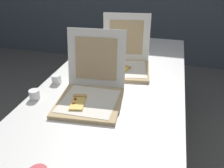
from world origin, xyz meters
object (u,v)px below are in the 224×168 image
Objects in this scene: pizza_box_middle at (125,62)px; cup_white_near_center at (56,79)px; cup_white_near_left at (34,95)px; cup_white_mid at (80,67)px; table at (115,87)px; pizza_box_front at (90,92)px; cup_white_far at (101,55)px.

cup_white_near_center is at bearing -147.66° from pizza_box_middle.
cup_white_near_left is at bearing -135.57° from pizza_box_middle.
cup_white_near_left is (-0.11, -0.45, 0.00)m from cup_white_mid.
pizza_box_front is at bearing -106.04° from table.
pizza_box_middle is (0.03, 0.21, 0.10)m from table.
pizza_box_middle is at bearing 72.99° from pizza_box_front.
table is 33.33× the size of cup_white_far.
cup_white_near_left is (-0.43, -0.55, -0.03)m from pizza_box_middle.
pizza_box_middle reaches higher than cup_white_near_left.
cup_white_near_left is 1.00× the size of cup_white_near_center.
pizza_box_middle reaches higher than table.
cup_white_mid is at bearing 70.53° from cup_white_near_center.
cup_white_far is 1.00× the size of cup_white_near_left.
pizza_box_middle is at bearing 52.02° from cup_white_near_left.
cup_white_near_center is (-0.16, -0.50, 0.00)m from cup_white_far.
cup_white_far is 0.52m from cup_white_near_center.
table is 0.23m from pizza_box_middle.
cup_white_near_center is at bearing -109.47° from cup_white_mid.
cup_white_mid and cup_white_far have the same top height.
cup_white_far and cup_white_near_left have the same top height.
pizza_box_front is at bearing -27.41° from cup_white_near_center.
cup_white_near_left is at bearing -139.81° from table.
table is 0.54m from cup_white_near_left.
pizza_box_front reaches higher than cup_white_near_center.
pizza_box_front reaches higher than cup_white_far.
cup_white_far is (0.08, 0.27, 0.00)m from cup_white_mid.
cup_white_near_left is at bearing -105.42° from cup_white_far.
pizza_box_front reaches higher than table.
pizza_box_front is at bearing -109.74° from pizza_box_middle.
table is 33.33× the size of cup_white_near_left.
pizza_box_front reaches higher than cup_white_mid.
cup_white_mid is at bearing 114.61° from pizza_box_front.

